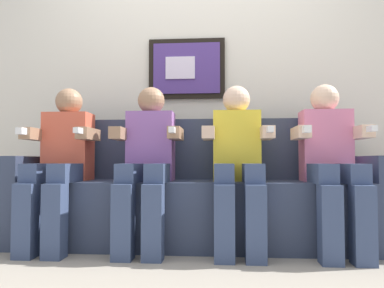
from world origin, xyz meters
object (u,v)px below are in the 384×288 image
at_px(couch, 194,200).
at_px(person_right_center, 238,158).
at_px(person_leftmost, 61,158).
at_px(person_left_center, 148,158).
at_px(person_rightmost, 331,158).

relative_size(couch, person_right_center, 2.30).
bearing_deg(person_right_center, person_leftmost, -179.98).
bearing_deg(couch, person_right_center, -29.26).
height_order(couch, person_leftmost, person_leftmost).
distance_m(couch, person_right_center, 0.45).
xyz_separation_m(couch, person_leftmost, (-0.90, -0.17, 0.29)).
distance_m(person_leftmost, person_left_center, 0.60).
bearing_deg(person_right_center, person_left_center, 180.00).
relative_size(person_leftmost, person_rightmost, 1.00).
height_order(person_right_center, person_rightmost, same).
relative_size(person_right_center, person_rightmost, 1.00).
bearing_deg(person_rightmost, couch, 169.37).
relative_size(couch, person_rightmost, 2.30).
xyz_separation_m(person_left_center, person_right_center, (0.60, 0.00, 0.00)).
height_order(person_leftmost, person_right_center, same).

